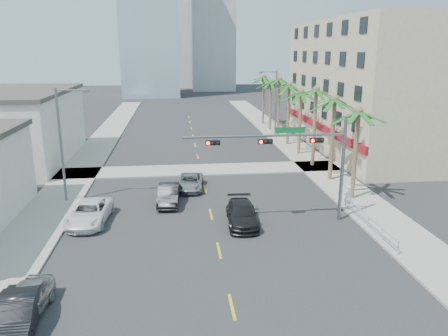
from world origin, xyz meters
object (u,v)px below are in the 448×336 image
car_parked_far (89,213)px  car_lane_right (242,214)px  traffic_signal_mast (298,152)px  car_lane_center (190,182)px  pedestrian (348,197)px  car_parked_near (25,302)px  car_parked_mid (17,315)px  car_lane_left (169,194)px

car_parked_far → car_lane_right: 10.64m
traffic_signal_mast → car_lane_center: bearing=130.6°
traffic_signal_mast → car_parked_far: bearing=174.4°
car_parked_far → pedestrian: (18.85, 0.35, 0.32)m
traffic_signal_mast → pedestrian: bearing=21.3°
pedestrian → car_parked_near: bearing=21.5°
traffic_signal_mast → car_parked_mid: size_ratio=2.47×
pedestrian → car_lane_center: bearing=-37.9°
car_parked_near → car_parked_mid: car_parked_mid is taller
car_parked_near → car_parked_far: bearing=88.9°
car_parked_mid → car_parked_far: car_parked_mid is taller
car_parked_near → car_lane_left: size_ratio=0.92×
car_parked_far → pedestrian: pedestrian is taller
car_lane_center → pedestrian: size_ratio=2.52×
car_parked_mid → car_lane_right: size_ratio=0.90×
car_lane_center → pedestrian: bearing=-23.0°
car_parked_near → car_lane_left: (6.30, 14.45, 0.03)m
car_lane_left → car_lane_center: car_lane_left is taller
car_lane_center → car_lane_right: (3.26, -8.21, 0.09)m
car_lane_left → pedestrian: size_ratio=2.50×
car_lane_left → car_lane_right: 6.98m
car_parked_near → car_lane_right: bearing=43.6°
traffic_signal_mast → car_lane_center: 11.71m
pedestrian → traffic_signal_mast: bearing=12.7°
traffic_signal_mast → car_parked_mid: (-15.18, -10.69, -4.32)m
car_lane_right → pedestrian: size_ratio=2.74×
pedestrian → car_lane_left: bearing=-21.4°
car_lane_right → car_parked_far: bearing=175.8°
car_parked_mid → pedestrian: (19.70, 12.45, 0.32)m
car_parked_mid → pedestrian: 23.31m
car_parked_mid → pedestrian: size_ratio=2.47×
car_parked_near → car_lane_center: bearing=68.8°
car_parked_mid → car_parked_near: bearing=83.0°
pedestrian → car_parked_far: bearing=-7.5°
car_lane_left → pedestrian: 13.74m
car_parked_near → car_lane_left: 15.76m
car_lane_left → pedestrian: (13.40, -3.03, 0.31)m
car_lane_left → car_lane_right: bearing=-40.4°
car_parked_near → car_parked_mid: (0.00, -1.03, 0.03)m
car_lane_center → car_parked_near: bearing=-108.2°
car_parked_far → car_lane_left: (5.45, 3.39, 0.01)m
car_parked_far → car_lane_left: car_lane_left is taller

